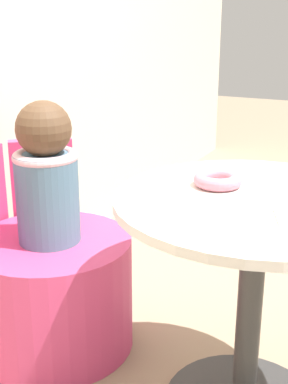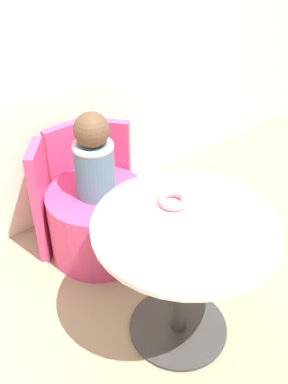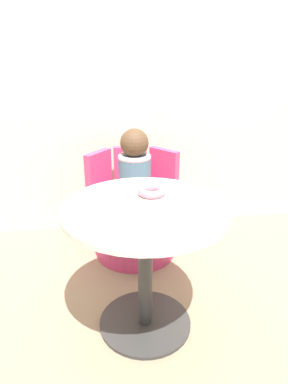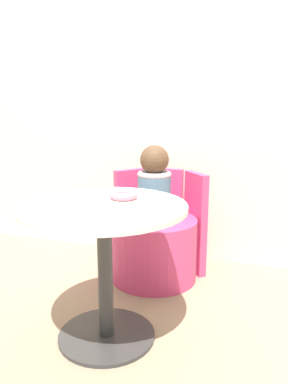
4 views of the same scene
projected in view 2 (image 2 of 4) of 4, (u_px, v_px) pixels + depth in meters
The scene contains 8 objects.
ground_plane at pixel (179, 323), 2.20m from camera, with size 12.00×12.00×0.00m, color gray.
back_wall at pixel (33, 20), 2.20m from camera, with size 6.00×0.06×2.40m.
round_table at pixel (183, 256), 1.89m from camera, with size 0.76×0.76×0.67m.
tub_chair at pixel (99, 222), 2.51m from camera, with size 0.55×0.55×0.40m.
booth_backrest at pixel (74, 183), 2.57m from camera, with size 0.65×0.24×0.68m.
child_figure at pixel (94, 157), 2.26m from camera, with size 0.21×0.21×0.47m.
donut at pixel (173, 200), 1.87m from camera, with size 0.14×0.14×0.04m.
paper_napkin at pixel (192, 253), 1.64m from camera, with size 0.17×0.17×0.01m.
Camera 2 is at (-1.01, -0.97, 1.83)m, focal length 42.00 mm.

